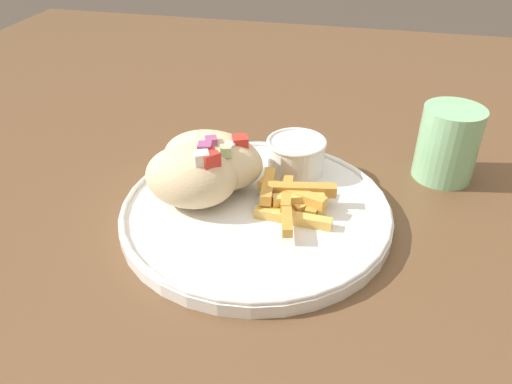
% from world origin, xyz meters
% --- Properties ---
extents(table, '(1.46, 1.46, 0.71)m').
position_xyz_m(table, '(0.00, 0.00, 0.65)').
color(table, brown).
rests_on(table, ground_plane).
extents(plate, '(0.29, 0.29, 0.02)m').
position_xyz_m(plate, '(0.02, -0.06, 0.72)').
color(plate, white).
rests_on(plate, table).
extents(pita_sandwich_near, '(0.10, 0.09, 0.07)m').
position_xyz_m(pita_sandwich_near, '(-0.05, -0.06, 0.76)').
color(pita_sandwich_near, beige).
rests_on(pita_sandwich_near, plate).
extents(pita_sandwich_far, '(0.13, 0.11, 0.07)m').
position_xyz_m(pita_sandwich_far, '(-0.04, -0.02, 0.76)').
color(pita_sandwich_far, beige).
rests_on(pita_sandwich_far, plate).
extents(fries_pile, '(0.09, 0.13, 0.03)m').
position_xyz_m(fries_pile, '(0.06, -0.05, 0.74)').
color(fries_pile, '#E5B251').
rests_on(fries_pile, plate).
extents(sauce_ramekin, '(0.07, 0.07, 0.04)m').
position_xyz_m(sauce_ramekin, '(0.05, 0.03, 0.75)').
color(sauce_ramekin, white).
rests_on(sauce_ramekin, plate).
extents(water_glass, '(0.07, 0.07, 0.09)m').
position_xyz_m(water_glass, '(0.22, 0.08, 0.75)').
color(water_glass, '#8CCC93').
rests_on(water_glass, table).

